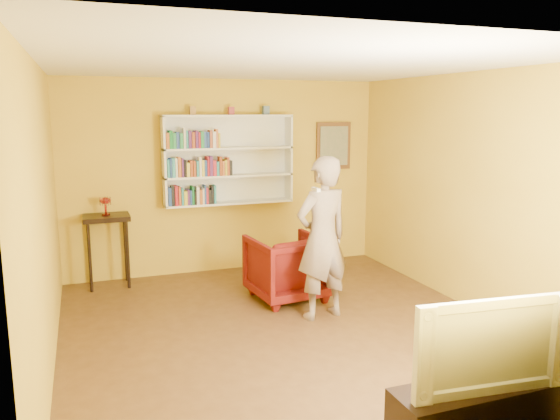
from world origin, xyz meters
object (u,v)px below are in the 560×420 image
object	(u,v)px
console_table	(107,228)
television	(484,340)
armchair	(287,267)
tv_cabinet	(478,416)
person	(322,238)
bookshelf	(227,160)
ruby_lustre	(105,202)

from	to	relation	value
console_table	television	xyz separation A→B (m)	(2.18, -4.50, -0.01)
console_table	armchair	size ratio (longest dim) A/B	1.09
tv_cabinet	television	world-z (taller)	television
console_table	person	size ratio (longest dim) A/B	0.53
person	tv_cabinet	xyz separation A→B (m)	(0.01, -2.55, -0.67)
console_table	bookshelf	bearing A→B (deg)	5.49
bookshelf	television	bearing A→B (deg)	-83.66
console_table	ruby_lustre	bearing A→B (deg)	116.57
armchair	person	distance (m)	0.87
armchair	television	size ratio (longest dim) A/B	0.77
bookshelf	tv_cabinet	distance (m)	4.88
ruby_lustre	bookshelf	bearing A→B (deg)	5.49
console_table	ruby_lustre	distance (m)	0.33
console_table	person	distance (m)	2.91
bookshelf	armchair	bearing A→B (deg)	-75.75
armchair	ruby_lustre	bearing A→B (deg)	-37.80
console_table	armchair	bearing A→B (deg)	-31.79
bookshelf	console_table	size ratio (longest dim) A/B	1.90
tv_cabinet	bookshelf	bearing A→B (deg)	96.34
person	ruby_lustre	bearing A→B (deg)	-53.60
ruby_lustre	person	world-z (taller)	person
bookshelf	tv_cabinet	bearing A→B (deg)	-83.66
ruby_lustre	television	bearing A→B (deg)	-64.19
console_table	person	xyz separation A→B (m)	(2.16, -1.95, 0.11)
console_table	person	world-z (taller)	person
tv_cabinet	armchair	bearing A→B (deg)	92.81
bookshelf	ruby_lustre	xyz separation A→B (m)	(-1.66, -0.16, -0.48)
ruby_lustre	tv_cabinet	xyz separation A→B (m)	(2.18, -4.50, -0.89)
armchair	tv_cabinet	bearing A→B (deg)	86.80
television	console_table	bearing A→B (deg)	121.36
console_table	tv_cabinet	size ratio (longest dim) A/B	0.76
console_table	armchair	distance (m)	2.40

